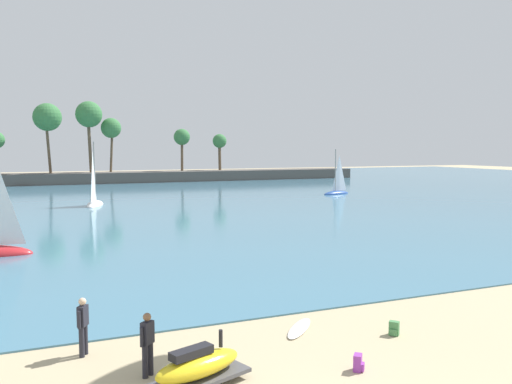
{
  "coord_description": "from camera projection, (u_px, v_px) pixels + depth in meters",
  "views": [
    {
      "loc": [
        -4.78,
        -7.92,
        5.85
      ],
      "look_at": [
        2.86,
        10.37,
        4.17
      ],
      "focal_mm": 36.56,
      "sensor_mm": 36.0,
      "label": 1
    }
  ],
  "objects": [
    {
      "name": "surfboard",
      "position": [
        299.0,
        328.0,
        16.82
      ],
      "size": [
        1.8,
        1.91,
        0.08
      ],
      "primitive_type": "ellipsoid",
      "rotation": [
        0.0,
        0.0,
        0.83
      ],
      "color": "white",
      "rests_on": "ground"
    },
    {
      "name": "sailboat_toward_headland",
      "position": [
        95.0,
        199.0,
        52.37
      ],
      "size": [
        2.66,
        4.96,
        6.89
      ],
      "color": "white",
      "rests_on": "sea"
    },
    {
      "name": "backpack_by_trailer",
      "position": [
        394.0,
        329.0,
        16.28
      ],
      "size": [
        0.37,
        0.37,
        0.44
      ],
      "color": "#47844C",
      "rests_on": "ground"
    },
    {
      "name": "backpack_near_kite",
      "position": [
        358.0,
        363.0,
        13.67
      ],
      "size": [
        0.37,
        0.37,
        0.44
      ],
      "color": "purple",
      "rests_on": "ground"
    },
    {
      "name": "palm_headland",
      "position": [
        43.0,
        160.0,
        82.72
      ],
      "size": [
        102.5,
        6.76,
        13.42
      ],
      "color": "#514C47",
      "rests_on": "ground"
    },
    {
      "name": "sea",
      "position": [
        79.0,
        192.0,
        69.21
      ],
      "size": [
        220.0,
        113.48,
        0.06
      ],
      "primitive_type": "cube",
      "color": "teal",
      "rests_on": "ground"
    },
    {
      "name": "person_at_waterline",
      "position": [
        83.0,
        325.0,
        14.62
      ],
      "size": [
        0.34,
        0.49,
        1.67
      ],
      "color": "#23232D",
      "rests_on": "ground"
    },
    {
      "name": "person_rigging_by_gear",
      "position": [
        147.0,
        342.0,
        13.29
      ],
      "size": [
        0.43,
        0.39,
        1.67
      ],
      "color": "#23232D",
      "rests_on": "ground"
    },
    {
      "name": "watercraft_on_trailer",
      "position": [
        198.0,
        367.0,
        12.68
      ],
      "size": [
        2.79,
        1.82,
        1.28
      ],
      "color": "#4C4C51",
      "rests_on": "ground"
    },
    {
      "name": "sailboat_mid_bay",
      "position": [
        337.0,
        190.0,
        65.47
      ],
      "size": [
        4.35,
        2.32,
        6.05
      ],
      "color": "#234793",
      "rests_on": "sea"
    }
  ]
}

